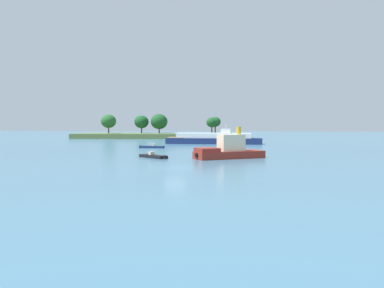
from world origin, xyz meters
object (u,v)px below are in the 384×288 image
at_px(white_riverboat, 214,139).
at_px(tugboat, 228,150).
at_px(fishing_skiff, 153,156).
at_px(small_motorboat, 152,147).

bearing_deg(white_riverboat, tugboat, -85.05).
relative_size(white_riverboat, fishing_skiff, 4.89).
bearing_deg(white_riverboat, small_motorboat, -125.73).
relative_size(white_riverboat, tugboat, 2.21).
bearing_deg(small_motorboat, tugboat, -54.39).
bearing_deg(fishing_skiff, white_riverboat, 78.62).
height_order(white_riverboat, tugboat, white_riverboat).
relative_size(small_motorboat, fishing_skiff, 1.10).
relative_size(small_motorboat, tugboat, 0.50).
bearing_deg(small_motorboat, fishing_skiff, -78.55).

